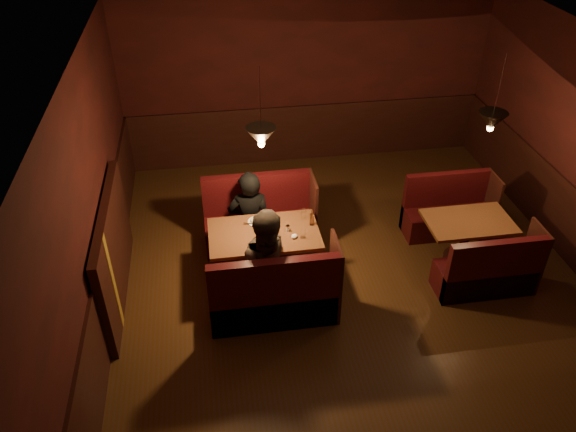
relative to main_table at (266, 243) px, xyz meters
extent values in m
cube|color=#4E2F0F|center=(1.08, -0.41, -0.57)|extent=(6.00, 7.00, 0.01)
cube|color=#322219|center=(1.08, -0.41, 2.34)|extent=(6.00, 7.00, 0.01)
cube|color=black|center=(1.08, 3.10, 0.89)|extent=(6.00, 0.01, 2.90)
cube|color=black|center=(-1.92, -0.41, 0.89)|extent=(0.01, 7.00, 2.90)
cube|color=black|center=(1.08, 3.07, -0.06)|extent=(6.00, 0.04, 1.00)
cube|color=black|center=(-1.90, -0.41, -0.06)|extent=(0.04, 7.00, 1.00)
cube|color=black|center=(-1.84, -0.01, 0.09)|extent=(0.10, 2.20, 1.30)
cube|color=#B48A29|center=(-1.78, -0.56, 0.09)|extent=(0.01, 0.12, 1.30)
cylinder|color=#333333|center=(-0.01, 0.00, 1.89)|extent=(0.01, 0.01, 0.80)
cone|color=black|center=(-0.01, 0.00, 1.49)|extent=(0.34, 0.34, 0.22)
sphere|color=#FFBF72|center=(-0.01, 0.00, 1.40)|extent=(0.08, 0.08, 0.08)
cylinder|color=#333333|center=(2.67, -0.02, 1.89)|extent=(0.01, 0.01, 0.80)
cone|color=black|center=(2.67, -0.02, 1.49)|extent=(0.34, 0.34, 0.22)
sphere|color=#FFBF72|center=(2.67, -0.02, 1.40)|extent=(0.08, 0.08, 0.08)
cube|color=#512C10|center=(-0.01, 0.00, 0.14)|extent=(1.37, 0.83, 0.05)
cylinder|color=black|center=(-0.01, 0.00, -0.22)|extent=(0.14, 0.14, 0.68)
cylinder|color=black|center=(-0.01, 0.00, -0.55)|extent=(0.55, 0.55, 0.04)
cylinder|color=silver|center=(0.01, -0.14, 0.18)|extent=(0.27, 0.27, 0.02)
cube|color=black|center=(0.01, -0.07, 0.20)|extent=(0.09, 0.08, 0.03)
ellipsoid|color=silver|center=(-0.03, -0.11, 0.21)|extent=(0.07, 0.07, 0.05)
cube|color=tan|center=(0.10, -0.21, 0.20)|extent=(0.08, 0.07, 0.03)
cylinder|color=silver|center=(0.02, -0.22, 0.19)|extent=(0.06, 0.12, 0.01)
cylinder|color=silver|center=(-0.07, 0.23, 0.18)|extent=(0.25, 0.25, 0.01)
ellipsoid|color=beige|center=(-0.11, 0.22, 0.21)|extent=(0.10, 0.10, 0.05)
cube|color=silver|center=(-0.15, 0.18, 0.18)|extent=(0.19, 0.07, 0.00)
cylinder|color=white|center=(0.28, -0.01, 0.21)|extent=(0.05, 0.05, 0.08)
cylinder|color=white|center=(0.52, 0.21, 0.24)|extent=(0.07, 0.07, 0.15)
cylinder|color=white|center=(0.45, -0.17, 0.24)|extent=(0.07, 0.07, 0.15)
cylinder|color=#47230F|center=(0.60, 0.08, 0.25)|extent=(0.06, 0.06, 0.16)
cylinder|color=#47230F|center=(0.60, 0.08, 0.36)|extent=(0.03, 0.03, 0.07)
ellipsoid|color=white|center=(0.34, -0.16, 0.19)|extent=(0.11, 0.11, 0.04)
cube|color=black|center=(-0.01, 0.71, -0.35)|extent=(1.47, 0.54, 0.44)
cube|color=black|center=(-0.01, 0.92, -0.05)|extent=(1.47, 0.12, 1.03)
cube|color=black|center=(0.74, 0.71, -0.05)|extent=(0.04, 0.54, 1.03)
cube|color=black|center=(-0.01, -0.71, -0.35)|extent=(1.47, 0.54, 0.44)
cube|color=black|center=(-0.01, -0.92, -0.05)|extent=(1.47, 0.12, 1.03)
cube|color=black|center=(0.74, -0.71, -0.05)|extent=(0.04, 0.54, 1.03)
cube|color=#512C10|center=(2.67, -0.02, 0.05)|extent=(1.13, 0.72, 0.04)
cylinder|color=black|center=(2.67, -0.02, -0.27)|extent=(0.12, 0.12, 0.59)
cylinder|color=black|center=(2.67, -0.02, -0.55)|extent=(0.47, 0.47, 0.03)
cube|color=black|center=(2.67, 0.59, -0.37)|extent=(1.21, 0.47, 0.38)
cube|color=black|center=(2.67, 0.77, -0.12)|extent=(1.21, 0.10, 0.89)
cube|color=black|center=(3.30, 0.59, -0.12)|extent=(0.03, 0.47, 0.89)
cube|color=black|center=(2.67, -0.64, -0.37)|extent=(1.21, 0.47, 0.38)
cube|color=black|center=(2.67, -0.82, -0.12)|extent=(1.21, 0.10, 0.89)
cube|color=black|center=(3.30, -0.64, -0.12)|extent=(0.03, 0.47, 0.89)
imported|color=black|center=(-0.14, 0.58, 0.24)|extent=(0.61, 0.42, 1.61)
imported|color=#2E251E|center=(0.00, -0.56, 0.30)|extent=(0.93, 0.77, 1.74)
camera|label=1|loc=(-0.58, -5.54, 4.31)|focal=35.00mm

